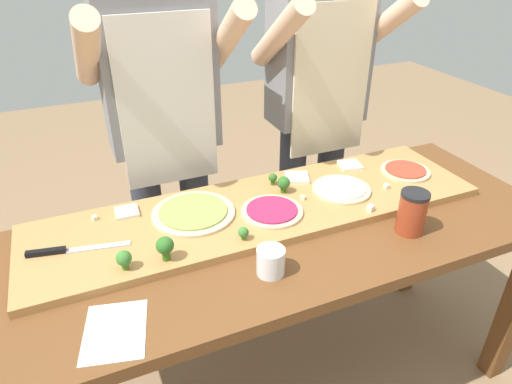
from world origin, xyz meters
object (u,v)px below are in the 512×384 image
Objects in this scene: sauce_jar at (412,212)px; cook_right at (317,98)px; pizza_slice_near_right at (127,212)px; broccoli_floret_front_right at (124,259)px; pizza_slice_center at (297,177)px; pizza_slice_far_right at (350,165)px; broccoli_floret_back_left at (284,183)px; cheese_crumble_e at (386,186)px; pizza_whole_white_garlic at (341,189)px; cheese_crumble_b at (303,198)px; broccoli_floret_front_left at (273,178)px; cheese_crumble_c at (413,192)px; broccoli_floret_front_mid at (243,233)px; recipe_note at (115,331)px; broccoli_floret_back_mid at (165,246)px; cheese_crumble_d at (95,218)px; pizza_whole_pesto_green at (193,212)px; flour_cup at (271,263)px; cheese_crumble_a at (370,208)px; cook_left at (164,121)px; pizza_whole_tomato_red at (405,171)px; pizza_whole_beet_magenta at (272,211)px; prep_table at (282,255)px; chefs_knife at (64,250)px.

cook_right is (0.06, 0.71, 0.15)m from sauce_jar.
pizza_slice_near_right is 1.27× the size of broccoli_floret_front_right.
pizza_slice_center is 0.45m from sauce_jar.
broccoli_floret_back_left is at bearing -166.92° from pizza_slice_far_right.
pizza_whole_white_garlic is at bearing 162.43° from cheese_crumble_e.
cheese_crumble_b is (0.04, -0.07, -0.03)m from broccoli_floret_back_left.
cheese_crumble_c is (0.42, -0.26, -0.02)m from broccoli_floret_front_left.
pizza_slice_near_right is 3.64× the size of cheese_crumble_c.
cheese_crumble_c is at bearing 1.04° from broccoli_floret_front_mid.
pizza_whole_white_garlic is at bearing 21.07° from recipe_note.
broccoli_floret_front_mid is at bearing 0.51° from broccoli_floret_back_mid.
broccoli_floret_front_mid is 0.46m from recipe_note.
cheese_crumble_d is (-0.83, 0.15, -0.00)m from pizza_whole_white_garlic.
pizza_whole_pesto_green is at bearing -150.47° from cook_right.
flour_cup is at bearing -28.20° from broccoli_floret_back_mid.
flour_cup is (-0.42, -0.13, -0.00)m from cheese_crumble_a.
cheese_crumble_a reaches higher than pizza_whole_white_garlic.
broccoli_floret_back_mid is at bearing -179.49° from broccoli_floret_front_mid.
cook_right is at bearing 0.00° from cook_left.
pizza_slice_near_right is 1.20× the size of broccoli_floret_back_left.
pizza_slice_near_right is 0.59m from cheese_crumble_b.
pizza_whole_pesto_green is 4.70× the size of broccoli_floret_front_right.
cook_right reaches higher than broccoli_floret_front_right.
cheese_crumble_a is 0.14m from sauce_jar.
pizza_whole_tomato_red is 0.21m from pizza_slice_far_right.
cook_left reaches higher than flour_cup.
pizza_slice_center is 6.04× the size of cheese_crumble_b.
broccoli_floret_back_left is 0.04× the size of cook_right.
pizza_slice_near_right is 0.04× the size of cook_left.
pizza_whole_beet_magenta is 12.26× the size of cheese_crumble_e.
recipe_note is (-0.31, -0.38, -0.03)m from pizza_whole_pesto_green.
broccoli_floret_front_right is 0.95m from cheese_crumble_e.
pizza_whole_tomato_red is 2.48× the size of broccoli_floret_back_mid.
pizza_slice_far_right is at bearing 30.93° from prep_table.
pizza_slice_near_right is at bearing 157.27° from pizza_whole_beet_magenta.
pizza_whole_pesto_green is (-0.24, 0.09, 0.00)m from pizza_whole_beet_magenta.
pizza_whole_pesto_green reaches higher than pizza_slice_center.
sauce_jar is at bearing -72.47° from pizza_whole_white_garlic.
broccoli_floret_front_right reaches higher than pizza_whole_beet_magenta.
pizza_slice_near_right is 5.12× the size of cheese_crumble_d.
sauce_jar is at bearing -96.87° from pizza_slice_far_right.
pizza_whole_white_garlic and pizza_whole_tomato_red have the same top height.
pizza_whole_beet_magenta is 0.14m from cheese_crumble_b.
cheese_crumble_c reaches higher than pizza_whole_pesto_green.
chefs_knife is at bearing 179.14° from pizza_whole_white_garlic.
pizza_slice_center is at bearing 114.73° from sauce_jar.
pizza_slice_center is 5.94× the size of cheese_crumble_d.
broccoli_floret_back_mid is at bearing -149.27° from broccoli_floret_front_left.
cheese_crumble_d is 0.01× the size of cook_right.
pizza_whole_white_garlic is 0.28m from sauce_jar.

